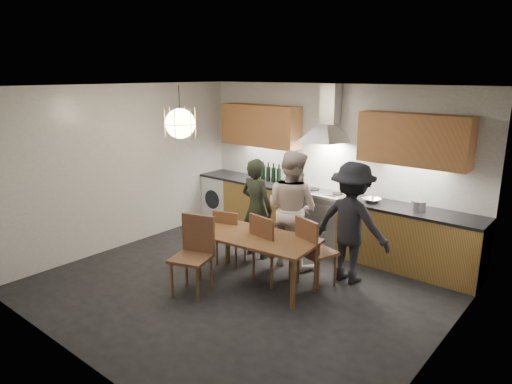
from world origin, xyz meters
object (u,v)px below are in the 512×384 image
Objects in this scene: person_right at (352,223)px; mixing_bowl at (372,200)px; chair_back_left at (228,234)px; person_mid at (292,209)px; chair_front at (195,249)px; wine_bottles at (266,171)px; dining_table at (257,242)px; person_left at (257,208)px; stock_pot at (419,206)px.

mixing_bowl is (-0.13, 0.85, 0.11)m from person_right.
chair_back_left is 0.50× the size of person_mid.
wine_bottles is at bearing 90.31° from chair_front.
person_right reaches higher than chair_back_left.
wine_bottles is at bearing 119.40° from dining_table.
chair_front is 2.74m from mixing_bowl.
person_right is at bearing -23.26° from wine_bottles.
chair_back_left is at bearing 82.34° from person_left.
person_left is 7.75× the size of stock_pot.
dining_table is 0.87m from person_mid.
chair_back_left is at bearing 24.96° from person_right.
chair_back_left is 0.56× the size of person_left.
dining_table is 2.32m from stock_pot.
person_mid is (0.45, 1.50, 0.28)m from chair_front.
chair_front is 1.43m from person_left.
person_right reaches higher than stock_pot.
wine_bottles reaches higher than chair_front.
person_mid is at bearing 55.17° from chair_front.
person_mid is 6.59× the size of mixing_bowl.
person_mid is 1.22m from mixing_bowl.
person_mid reaches higher than mixing_bowl.
dining_table is 8.48× the size of stock_pot.
chair_back_left is 0.62m from person_left.
chair_front is at bearing -117.60° from mixing_bowl.
person_left is at bearing 123.56° from dining_table.
dining_table is 2.55× the size of wine_bottles.
stock_pot is (1.50, 0.92, 0.11)m from person_mid.
mixing_bowl is at bearing 44.38° from chair_front.
person_mid is at bearing -38.30° from wine_bottles.
person_left reaches higher than chair_back_left.
wine_bottles reaches higher than stock_pot.
chair_back_left is 0.85× the size of chair_front.
person_right is at bearing -123.30° from stock_pot.
dining_table is at bearing 46.16° from person_right.
person_mid is 1.04× the size of person_right.
person_left is (0.08, 0.55, 0.28)m from chair_back_left.
person_left is 1.34m from wine_bottles.
person_left is 0.93× the size of person_right.
chair_front is 0.66× the size of person_left.
stock_pot is at bearing -121.76° from person_right.
person_right is (1.52, 0.15, 0.06)m from person_left.
dining_table is 2.31m from wine_bottles.
mixing_bowl is at bearing -150.76° from chair_back_left.
stock_pot reaches higher than dining_table.
chair_back_left is at bearing 45.27° from person_mid.
person_mid is 1.76m from stock_pot.
chair_front is (-0.48, -0.67, -0.02)m from dining_table.
dining_table is at bearing -114.11° from mixing_bowl.
chair_front is at bearing 49.98° from person_right.
chair_back_left is (-0.70, 0.20, -0.11)m from dining_table.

